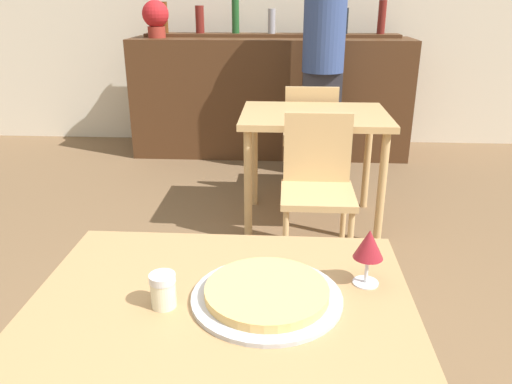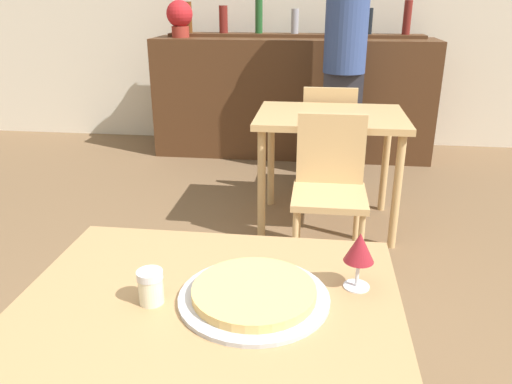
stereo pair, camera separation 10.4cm
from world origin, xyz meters
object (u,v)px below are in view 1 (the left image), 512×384
Objects in this scene: chair_far_side_front at (317,180)px; person_standing at (323,56)px; pizza_tray at (267,294)px; chair_far_side_back at (310,132)px; wine_glass at (369,246)px; potted_plant at (156,17)px; cheese_shaker at (163,290)px.

person_standing is (0.11, 1.58, 0.50)m from chair_far_side_front.
pizza_tray is at bearing -96.05° from person_standing.
chair_far_side_back is 5.37× the size of wine_glass.
pizza_tray is at bearing -160.28° from wine_glass.
pizza_tray is 2.44× the size of wine_glass.
chair_far_side_front and chair_far_side_back have the same top height.
wine_glass is at bearing 91.00° from chair_far_side_back.
chair_far_side_back is 2.61× the size of potted_plant.
wine_glass is at bearing -68.06° from potted_plant.
potted_plant reaches higher than cheese_shaker.
chair_far_side_back is 2.20× the size of pizza_tray.
chair_far_side_front is 2.20× the size of pizza_tray.
cheese_shaker reaches higher than pizza_tray.
person_standing reaches higher than pizza_tray.
cheese_shaker is 0.27× the size of potted_plant.
wine_glass is 0.48× the size of potted_plant.
person_standing is (0.59, 3.16, 0.23)m from cheese_shaker.
chair_far_side_front is 5.37× the size of wine_glass.
potted_plant reaches higher than wine_glass.
cheese_shaker is 3.22m from person_standing.
chair_far_side_back reaches higher than pizza_tray.
chair_far_side_front is 2.61× the size of potted_plant.
cheese_shaker is 0.05× the size of person_standing.
pizza_tray is at bearing -98.18° from chair_far_side_front.
cheese_shaker is (-0.48, -1.58, 0.27)m from chair_far_side_front.
chair_far_side_front is at bearing -93.98° from person_standing.
person_standing is at bearing 83.95° from pizza_tray.
person_standing is 11.52× the size of wine_glass.
pizza_tray is 0.26m from cheese_shaker.
person_standing is 3.03m from wine_glass.
wine_glass reaches higher than pizza_tray.
chair_far_side_front is 0.47× the size of person_standing.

